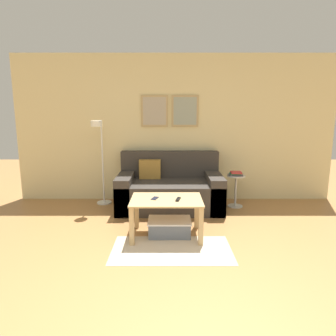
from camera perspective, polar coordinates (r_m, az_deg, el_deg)
The scene contains 10 objects.
wall_back at distance 5.33m, azimuth 1.28°, elevation 7.51°, with size 5.60×0.09×2.55m.
area_rug at distance 3.60m, azimuth 0.62°, elevation -15.26°, with size 1.38×0.75×0.01m, color #C1B299.
couch at distance 4.98m, azimuth 0.22°, elevation -4.11°, with size 1.68×0.98×0.90m.
coffee_table at distance 3.82m, azimuth -0.37°, elevation -7.27°, with size 0.90×0.63×0.49m.
storage_bin at distance 3.95m, azimuth 0.21°, elevation -11.19°, with size 0.55×0.37×0.21m.
floor_lamp at distance 5.03m, azimuth -12.92°, elevation 2.95°, with size 0.25×0.54×1.44m.
side_table at distance 5.14m, azimuth 12.70°, elevation -3.75°, with size 0.30×0.30×0.54m.
book_stack at distance 5.07m, azimuth 12.67°, elevation -1.04°, with size 0.24×0.18×0.07m.
remote_control at distance 3.75m, azimuth 1.89°, elevation -5.96°, with size 0.04×0.15×0.02m, color black.
cell_phone at distance 3.81m, azimuth -2.60°, elevation -5.77°, with size 0.07×0.14×0.01m, color #1E2338.
Camera 1 is at (-0.13, -1.85, 1.58)m, focal length 32.00 mm.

